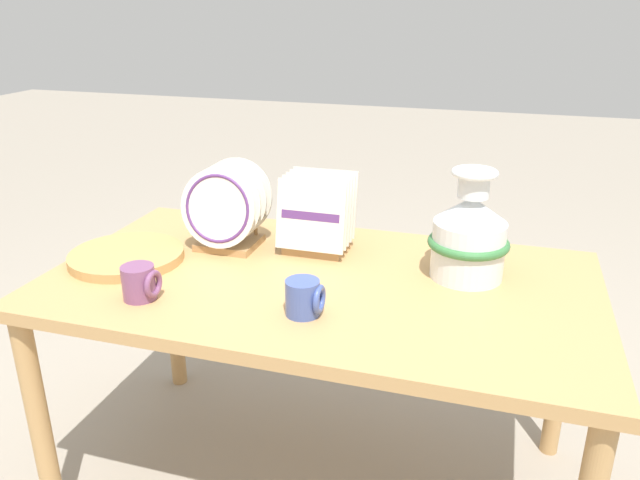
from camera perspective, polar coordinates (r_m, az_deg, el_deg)
The scene contains 7 objects.
display_table at distance 1.72m, azimuth 0.00°, elevation -5.76°, with size 1.46×0.82×0.70m.
ceramic_vase at distance 1.69m, azimuth 13.48°, elevation 0.49°, with size 0.22×0.22×0.30m.
dish_rack_round_plates at distance 1.87m, azimuth -8.55°, elevation 2.47°, with size 0.23×0.18×0.26m.
dish_rack_square_plates at distance 1.84m, azimuth -0.24°, elevation 1.87°, with size 0.20×0.18×0.23m.
wicker_charger_stack at distance 1.87m, azimuth -17.26°, elevation -1.41°, with size 0.32×0.32×0.03m.
mug_cobalt_glaze at distance 1.48m, azimuth -1.44°, elevation -5.31°, with size 0.09×0.08×0.09m.
mug_plum_glaze at distance 1.62m, azimuth -16.11°, elevation -3.77°, with size 0.09×0.08×0.09m.
Camera 1 is at (0.45, -1.46, 1.40)m, focal length 35.00 mm.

